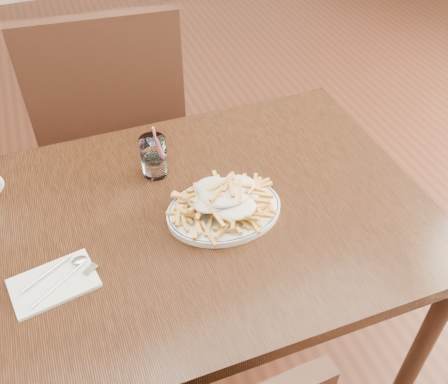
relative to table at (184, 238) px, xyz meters
name	(u,v)px	position (x,y,z in m)	size (l,w,h in m)	color
floor	(194,370)	(0.00, 0.00, -0.67)	(7.00, 7.00, 0.00)	black
table	(184,238)	(0.00, 0.00, 0.00)	(1.20, 0.80, 0.75)	black
chair_far	(113,126)	(-0.06, 0.67, -0.09)	(0.52, 0.52, 1.03)	black
fries_plate	(224,210)	(0.10, -0.03, 0.09)	(0.29, 0.25, 0.02)	white
loaded_fries	(224,197)	(0.10, -0.03, 0.13)	(0.26, 0.21, 0.07)	gold
napkin	(54,283)	(-0.31, -0.10, 0.08)	(0.17, 0.11, 0.01)	silver
cutlery	(53,279)	(-0.31, -0.09, 0.09)	(0.16, 0.14, 0.01)	silver
water_glass	(154,159)	(-0.02, 0.18, 0.13)	(0.07, 0.07, 0.15)	white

